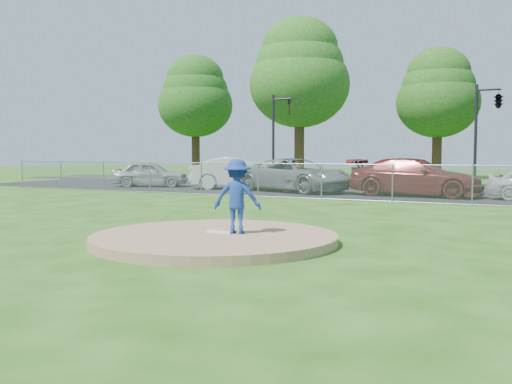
{
  "coord_description": "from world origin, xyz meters",
  "views": [
    {
      "loc": [
        6.47,
        -10.65,
        1.99
      ],
      "look_at": [
        0.0,
        2.0,
        1.0
      ],
      "focal_mm": 40.0,
      "sensor_mm": 36.0,
      "label": 1
    }
  ],
  "objects_px": {
    "traffic_signal_center": "(496,102)",
    "traffic_cone": "(287,185)",
    "pitcher": "(237,196)",
    "parked_car_darkred": "(415,177)",
    "tree_center": "(438,92)",
    "traffic_signal_left": "(277,130)",
    "parked_car_gray": "(296,175)",
    "parked_car_white": "(239,173)",
    "parked_car_silver": "(150,174)",
    "tree_left": "(300,72)",
    "tree_far_left": "(195,96)"
  },
  "relations": [
    {
      "from": "traffic_signal_center",
      "to": "traffic_cone",
      "type": "height_order",
      "value": "traffic_signal_center"
    },
    {
      "from": "pitcher",
      "to": "parked_car_darkred",
      "type": "height_order",
      "value": "pitcher"
    },
    {
      "from": "tree_center",
      "to": "traffic_signal_left",
      "type": "height_order",
      "value": "tree_center"
    },
    {
      "from": "parked_car_gray",
      "to": "parked_car_darkred",
      "type": "height_order",
      "value": "parked_car_darkred"
    },
    {
      "from": "pitcher",
      "to": "traffic_cone",
      "type": "xyz_separation_m",
      "value": [
        -5.49,
        15.03,
        -0.66
      ]
    },
    {
      "from": "parked_car_white",
      "to": "parked_car_silver",
      "type": "bearing_deg",
      "value": 71.14
    },
    {
      "from": "tree_center",
      "to": "parked_car_darkred",
      "type": "xyz_separation_m",
      "value": [
        2.18,
        -18.47,
        -5.6
      ]
    },
    {
      "from": "traffic_signal_center",
      "to": "tree_center",
      "type": "bearing_deg",
      "value": 112.49
    },
    {
      "from": "tree_left",
      "to": "parked_car_gray",
      "type": "distance_m",
      "value": 18.11
    },
    {
      "from": "parked_car_gray",
      "to": "tree_left",
      "type": "bearing_deg",
      "value": 41.83
    },
    {
      "from": "tree_center",
      "to": "traffic_cone",
      "type": "relative_size",
      "value": 14.04
    },
    {
      "from": "tree_center",
      "to": "traffic_signal_left",
      "type": "distance_m",
      "value": 14.63
    },
    {
      "from": "traffic_signal_left",
      "to": "parked_car_silver",
      "type": "distance_m",
      "value": 8.46
    },
    {
      "from": "traffic_signal_left",
      "to": "parked_car_gray",
      "type": "xyz_separation_m",
      "value": [
        4.02,
        -6.3,
        -2.51
      ]
    },
    {
      "from": "traffic_cone",
      "to": "parked_car_darkred",
      "type": "xyz_separation_m",
      "value": [
        6.27,
        0.18,
        0.51
      ]
    },
    {
      "from": "tree_far_left",
      "to": "parked_car_silver",
      "type": "height_order",
      "value": "tree_far_left"
    },
    {
      "from": "traffic_cone",
      "to": "tree_far_left",
      "type": "bearing_deg",
      "value": 133.76
    },
    {
      "from": "tree_center",
      "to": "traffic_signal_left",
      "type": "relative_size",
      "value": 1.76
    },
    {
      "from": "traffic_signal_left",
      "to": "tree_left",
      "type": "bearing_deg",
      "value": 103.96
    },
    {
      "from": "tree_left",
      "to": "parked_car_darkred",
      "type": "bearing_deg",
      "value": -51.8
    },
    {
      "from": "traffic_signal_center",
      "to": "parked_car_darkred",
      "type": "bearing_deg",
      "value": -113.36
    },
    {
      "from": "parked_car_darkred",
      "to": "tree_far_left",
      "type": "bearing_deg",
      "value": 55.5
    },
    {
      "from": "traffic_signal_left",
      "to": "parked_car_darkred",
      "type": "height_order",
      "value": "traffic_signal_left"
    },
    {
      "from": "tree_center",
      "to": "parked_car_white",
      "type": "bearing_deg",
      "value": -112.57
    },
    {
      "from": "parked_car_white",
      "to": "tree_center",
      "type": "bearing_deg",
      "value": -46.42
    },
    {
      "from": "traffic_signal_left",
      "to": "traffic_cone",
      "type": "height_order",
      "value": "traffic_signal_left"
    },
    {
      "from": "pitcher",
      "to": "traffic_cone",
      "type": "height_order",
      "value": "pitcher"
    },
    {
      "from": "tree_left",
      "to": "parked_car_gray",
      "type": "bearing_deg",
      "value": -67.76
    },
    {
      "from": "parked_car_darkred",
      "to": "tree_center",
      "type": "bearing_deg",
      "value": 9.22
    },
    {
      "from": "traffic_cone",
      "to": "parked_car_darkred",
      "type": "bearing_deg",
      "value": 1.69
    },
    {
      "from": "pitcher",
      "to": "parked_car_silver",
      "type": "bearing_deg",
      "value": -62.94
    },
    {
      "from": "tree_far_left",
      "to": "tree_left",
      "type": "height_order",
      "value": "tree_left"
    },
    {
      "from": "traffic_signal_left",
      "to": "parked_car_darkred",
      "type": "xyz_separation_m",
      "value": [
        9.94,
        -6.47,
        -2.5
      ]
    },
    {
      "from": "parked_car_white",
      "to": "pitcher",
      "type": "bearing_deg",
      "value": -175.21
    },
    {
      "from": "parked_car_silver",
      "to": "parked_car_gray",
      "type": "xyz_separation_m",
      "value": [
        9.18,
        -0.14,
        0.11
      ]
    },
    {
      "from": "tree_far_left",
      "to": "traffic_signal_center",
      "type": "xyz_separation_m",
      "value": [
        25.97,
        -11.0,
        -2.45
      ]
    },
    {
      "from": "tree_left",
      "to": "pitcher",
      "type": "relative_size",
      "value": 7.64
    },
    {
      "from": "tree_far_left",
      "to": "pitcher",
      "type": "height_order",
      "value": "tree_far_left"
    },
    {
      "from": "tree_far_left",
      "to": "tree_center",
      "type": "bearing_deg",
      "value": 2.73
    },
    {
      "from": "tree_far_left",
      "to": "traffic_signal_center",
      "type": "height_order",
      "value": "tree_far_left"
    },
    {
      "from": "tree_center",
      "to": "traffic_signal_left",
      "type": "xyz_separation_m",
      "value": [
        -7.76,
        -12.0,
        -3.11
      ]
    },
    {
      "from": "traffic_signal_left",
      "to": "parked_car_white",
      "type": "xyz_separation_m",
      "value": [
        0.42,
        -5.68,
        -2.49
      ]
    },
    {
      "from": "pitcher",
      "to": "tree_left",
      "type": "bearing_deg",
      "value": -85.27
    },
    {
      "from": "pitcher",
      "to": "traffic_signal_center",
      "type": "bearing_deg",
      "value": -115.01
    },
    {
      "from": "traffic_cone",
      "to": "parked_car_white",
      "type": "height_order",
      "value": "parked_car_white"
    },
    {
      "from": "tree_left",
      "to": "parked_car_white",
      "type": "height_order",
      "value": "tree_left"
    },
    {
      "from": "pitcher",
      "to": "parked_car_white",
      "type": "relative_size",
      "value": 0.31
    },
    {
      "from": "pitcher",
      "to": "parked_car_darkred",
      "type": "distance_m",
      "value": 15.23
    },
    {
      "from": "tree_far_left",
      "to": "traffic_signal_left",
      "type": "relative_size",
      "value": 1.92
    },
    {
      "from": "parked_car_darkred",
      "to": "tree_left",
      "type": "bearing_deg",
      "value": 40.71
    }
  ]
}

